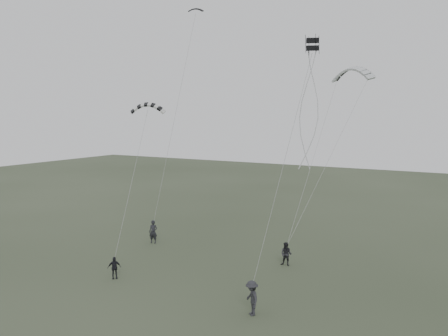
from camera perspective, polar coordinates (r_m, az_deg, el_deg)
The scene contains 9 objects.
ground at distance 29.52m, azimuth -9.22°, elevation -14.46°, with size 140.00×140.00×0.00m, color #303A26.
flyer_left at distance 37.61m, azimuth -9.23°, elevation -8.23°, with size 0.71×0.47×1.95m, color black.
flyer_right at distance 32.10m, azimuth 8.13°, elevation -11.07°, with size 0.83×0.64×1.70m, color black.
flyer_center at distance 30.34m, azimuth -14.14°, elevation -12.50°, with size 0.86×0.36×1.47m, color black.
flyer_far at distance 24.47m, azimuth 3.65°, elevation -16.58°, with size 1.23×0.70×1.90m, color #242529.
kite_dark_small at distance 41.79m, azimuth -3.72°, elevation 20.03°, with size 1.37×0.41×0.47m, color black, non-canonical shape.
kite_pale_large at distance 37.81m, azimuth 16.43°, elevation 12.38°, with size 3.62×0.82×1.52m, color #B8BCBE, non-canonical shape.
kite_striped at distance 34.47m, azimuth -9.93°, elevation 8.18°, with size 2.61×0.65×1.06m, color black, non-canonical shape.
kite_box at distance 27.40m, azimuth 11.47°, elevation 15.55°, with size 0.72×0.72×0.75m, color black, non-canonical shape.
Camera 1 is at (17.30, -21.43, 10.63)m, focal length 35.00 mm.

